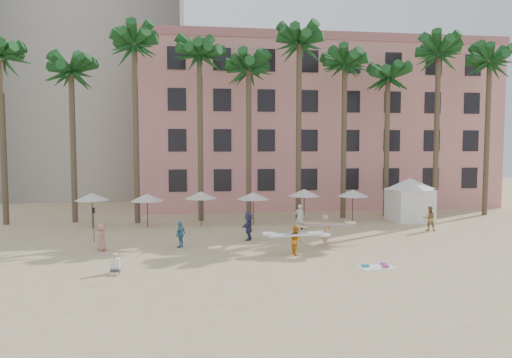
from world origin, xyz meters
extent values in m
plane|color=#D1B789|center=(0.00, 0.00, 0.00)|extent=(120.00, 120.00, 0.00)
cube|color=#DE8787|center=(7.00, 26.00, 8.00)|extent=(35.00, 14.00, 16.00)
cylinder|color=brown|center=(-20.00, 15.00, 6.50)|extent=(0.44, 0.44, 13.00)
cylinder|color=brown|center=(-15.00, 15.50, 6.00)|extent=(0.44, 0.44, 12.00)
cylinder|color=brown|center=(-10.00, 14.50, 7.00)|extent=(0.44, 0.44, 14.00)
cylinder|color=brown|center=(-5.00, 15.00, 6.75)|extent=(0.44, 0.44, 13.50)
cylinder|color=brown|center=(-1.00, 15.50, 6.25)|extent=(0.44, 0.44, 12.50)
cylinder|color=brown|center=(3.00, 14.50, 7.25)|extent=(0.44, 0.44, 14.50)
cylinder|color=brown|center=(7.00, 15.00, 6.50)|extent=(0.44, 0.44, 13.00)
cylinder|color=brown|center=(11.00, 15.50, 6.00)|extent=(0.44, 0.44, 12.00)
cylinder|color=brown|center=(15.00, 14.50, 7.00)|extent=(0.44, 0.44, 14.00)
cylinder|color=brown|center=(20.00, 15.00, 6.75)|extent=(0.44, 0.44, 13.50)
cylinder|color=#332B23|center=(-13.00, 12.50, 1.25)|extent=(0.07, 0.07, 2.50)
cone|color=silver|center=(-13.00, 12.50, 2.35)|extent=(2.50, 2.50, 0.55)
cylinder|color=#332B23|center=(-9.00, 12.40, 1.20)|extent=(0.07, 0.07, 2.40)
cone|color=silver|center=(-9.00, 12.40, 2.25)|extent=(2.50, 2.50, 0.55)
cylinder|color=#332B23|center=(-5.00, 12.60, 1.25)|extent=(0.07, 0.07, 2.50)
cone|color=silver|center=(-5.00, 12.60, 2.35)|extent=(2.50, 2.50, 0.55)
cylinder|color=#332B23|center=(-1.00, 12.50, 1.20)|extent=(0.07, 0.07, 2.40)
cone|color=silver|center=(-1.00, 12.50, 2.25)|extent=(2.50, 2.50, 0.55)
cylinder|color=#332B23|center=(3.00, 12.40, 1.30)|extent=(0.07, 0.07, 2.60)
cone|color=silver|center=(3.00, 12.40, 2.45)|extent=(2.50, 2.50, 0.55)
cylinder|color=#332B23|center=(7.00, 12.60, 1.25)|extent=(0.07, 0.07, 2.50)
cone|color=silver|center=(7.00, 12.60, 2.35)|extent=(2.50, 2.50, 0.55)
cube|color=white|center=(11.80, 12.61, 1.30)|extent=(3.08, 3.08, 2.60)
cone|color=white|center=(11.80, 12.61, 3.05)|extent=(4.63, 4.63, 0.90)
cube|color=white|center=(3.57, -0.78, 0.01)|extent=(1.94, 1.27, 0.02)
cube|color=teal|center=(3.04, -0.66, 0.07)|extent=(0.34, 0.29, 0.10)
cube|color=#CE397C|center=(3.99, -0.92, 0.08)|extent=(0.31, 0.26, 0.12)
cube|color=purple|center=(4.11, -0.39, 0.06)|extent=(0.30, 0.34, 0.08)
imported|color=tan|center=(2.43, 4.25, 0.97)|extent=(0.77, 0.85, 1.94)
cube|color=beige|center=(2.43, 4.25, 1.36)|extent=(3.36, 1.45, 0.39)
imported|color=orange|center=(0.16, 2.40, 0.82)|extent=(0.74, 0.89, 1.64)
cube|color=white|center=(0.16, 2.40, 1.15)|extent=(3.12, 1.41, 0.31)
imported|color=beige|center=(2.07, 9.82, 0.94)|extent=(0.78, 0.62, 1.87)
imported|color=#373961|center=(-2.02, 6.74, 0.90)|extent=(1.01, 1.76, 1.81)
imported|color=teal|center=(-6.29, 5.04, 0.79)|extent=(0.79, 1.00, 1.59)
imported|color=tan|center=(-10.80, 4.74, 0.81)|extent=(0.60, 0.85, 1.62)
imported|color=#A77845|center=(11.23, 8.32, 0.89)|extent=(1.03, 0.91, 1.77)
cylinder|color=black|center=(-11.72, 7.06, 1.05)|extent=(0.04, 0.04, 2.10)
cube|color=black|center=(-11.72, 7.06, 2.05)|extent=(0.18, 0.03, 0.35)
cube|color=#3F3F4C|center=(-9.18, -0.24, 0.11)|extent=(0.42, 0.39, 0.23)
cube|color=tan|center=(-9.18, -0.57, 0.06)|extent=(0.38, 0.42, 0.11)
cube|color=white|center=(-9.18, -0.20, 0.47)|extent=(0.41, 0.24, 0.52)
sphere|color=tan|center=(-9.18, -0.20, 0.84)|extent=(0.23, 0.23, 0.23)
camera|label=1|loc=(-5.27, -22.20, 5.99)|focal=32.00mm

